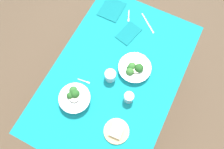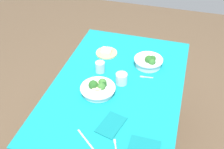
% 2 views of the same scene
% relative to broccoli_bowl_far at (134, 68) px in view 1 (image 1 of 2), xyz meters
% --- Properties ---
extents(ground_plane, '(6.00, 6.00, 0.00)m').
position_rel_broccoli_bowl_far_xyz_m(ground_plane, '(0.11, -0.11, -0.79)').
color(ground_plane, brown).
extents(dining_table, '(1.40, 0.92, 0.76)m').
position_rel_broccoli_bowl_far_xyz_m(dining_table, '(0.11, -0.11, -0.15)').
color(dining_table, teal).
rests_on(dining_table, ground_plane).
extents(broccoli_bowl_far, '(0.24, 0.24, 0.09)m').
position_rel_broccoli_bowl_far_xyz_m(broccoli_bowl_far, '(0.00, 0.00, 0.00)').
color(broccoli_bowl_far, white).
rests_on(broccoli_bowl_far, dining_table).
extents(broccoli_bowl_near, '(0.22, 0.22, 0.11)m').
position_rel_broccoli_bowl_far_xyz_m(broccoli_bowl_near, '(0.39, -0.28, 0.01)').
color(broccoli_bowl_near, white).
rests_on(broccoli_bowl_near, dining_table).
extents(bread_side_plate, '(0.18, 0.18, 0.04)m').
position_rel_broccoli_bowl_far_xyz_m(bread_side_plate, '(0.46, 0.08, -0.02)').
color(bread_side_plate, '#D6B27A').
rests_on(bread_side_plate, dining_table).
extents(water_glass_center, '(0.07, 0.07, 0.08)m').
position_rel_broccoli_bowl_far_xyz_m(water_glass_center, '(0.22, 0.06, 0.01)').
color(water_glass_center, silver).
rests_on(water_glass_center, dining_table).
extents(water_glass_side, '(0.08, 0.08, 0.08)m').
position_rel_broccoli_bowl_far_xyz_m(water_glass_side, '(0.13, -0.13, 0.01)').
color(water_glass_side, silver).
rests_on(water_glass_side, dining_table).
extents(fork_by_far_bowl, '(0.02, 0.10, 0.00)m').
position_rel_broccoli_bowl_far_xyz_m(fork_by_far_bowl, '(0.25, -0.29, -0.03)').
color(fork_by_far_bowl, '#B7B7BC').
rests_on(fork_by_far_bowl, dining_table).
extents(fork_by_near_bowl, '(0.11, 0.05, 0.00)m').
position_rel_broccoli_bowl_far_xyz_m(fork_by_near_bowl, '(-0.42, -0.24, -0.03)').
color(fork_by_near_bowl, '#B7B7BC').
rests_on(fork_by_near_bowl, dining_table).
extents(table_knife_left, '(0.14, 0.17, 0.00)m').
position_rel_broccoli_bowl_far_xyz_m(table_knife_left, '(-0.43, -0.07, -0.03)').
color(table_knife_left, '#B7B7BC').
rests_on(table_knife_left, dining_table).
extents(napkin_folded_upper, '(0.21, 0.18, 0.01)m').
position_rel_broccoli_bowl_far_xyz_m(napkin_folded_upper, '(-0.42, -0.40, -0.03)').
color(napkin_folded_upper, '#0F777D').
rests_on(napkin_folded_upper, dining_table).
extents(napkin_folded_lower, '(0.22, 0.17, 0.01)m').
position_rel_broccoli_bowl_far_xyz_m(napkin_folded_lower, '(-0.27, -0.17, -0.03)').
color(napkin_folded_lower, '#0F777D').
rests_on(napkin_folded_lower, dining_table).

